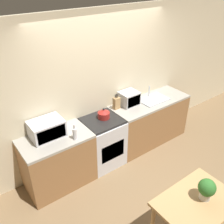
{
  "coord_description": "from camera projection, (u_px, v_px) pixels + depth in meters",
  "views": [
    {
      "loc": [
        -2.22,
        -2.07,
        3.11
      ],
      "look_at": [
        -0.13,
        0.74,
        1.05
      ],
      "focal_mm": 40.0,
      "sensor_mm": 36.0,
      "label": 1
    }
  ],
  "objects": [
    {
      "name": "bottle",
      "position": [
        75.0,
        133.0,
        3.64
      ],
      "size": [
        0.06,
        0.06,
        0.25
      ],
      "color": "silver",
      "rests_on": "counter_left_run"
    },
    {
      "name": "sink_basin",
      "position": [
        153.0,
        99.0,
        4.75
      ],
      "size": [
        0.56,
        0.37,
        0.24
      ],
      "color": "silver",
      "rests_on": "counter_right_run"
    },
    {
      "name": "microwave",
      "position": [
        47.0,
        129.0,
        3.68
      ],
      "size": [
        0.49,
        0.36,
        0.26
      ],
      "color": "silver",
      "rests_on": "counter_left_run"
    },
    {
      "name": "wall_back",
      "position": [
        103.0,
        87.0,
        4.31
      ],
      "size": [
        10.0,
        0.06,
        2.6
      ],
      "color": "beige",
      "rests_on": "ground_plane"
    },
    {
      "name": "potted_plant",
      "position": [
        207.0,
        189.0,
        2.85
      ],
      "size": [
        0.2,
        0.2,
        0.28
      ],
      "color": "beige",
      "rests_on": "dining_table"
    },
    {
      "name": "counter_right_run",
      "position": [
        149.0,
        121.0,
        4.94
      ],
      "size": [
        1.6,
        0.62,
        0.9
      ],
      "color": "olive",
      "rests_on": "ground_plane"
    },
    {
      "name": "kettle",
      "position": [
        104.0,
        114.0,
        4.15
      ],
      "size": [
        0.2,
        0.2,
        0.19
      ],
      "color": "maroon",
      "rests_on": "stove_range"
    },
    {
      "name": "counter_left_run",
      "position": [
        58.0,
        161.0,
        3.93
      ],
      "size": [
        1.07,
        0.62,
        0.9
      ],
      "color": "olive",
      "rests_on": "ground_plane"
    },
    {
      "name": "dining_table",
      "position": [
        196.0,
        207.0,
        2.94
      ],
      "size": [
        0.96,
        0.66,
        0.75
      ],
      "color": "tan",
      "rests_on": "ground_plane"
    },
    {
      "name": "knife_block",
      "position": [
        116.0,
        103.0,
        4.41
      ],
      "size": [
        0.11,
        0.08,
        0.28
      ],
      "color": "tan",
      "rests_on": "counter_right_run"
    },
    {
      "name": "ground_plane",
      "position": [
        145.0,
        182.0,
        4.15
      ],
      "size": [
        16.0,
        16.0,
        0.0
      ],
      "primitive_type": "plane",
      "color": "brown"
    },
    {
      "name": "toaster_oven",
      "position": [
        129.0,
        98.0,
        4.53
      ],
      "size": [
        0.33,
        0.29,
        0.25
      ],
      "color": "silver",
      "rests_on": "counter_right_run"
    },
    {
      "name": "stove_range",
      "position": [
        103.0,
        142.0,
        4.37
      ],
      "size": [
        0.64,
        0.62,
        0.9
      ],
      "color": "silver",
      "rests_on": "ground_plane"
    }
  ]
}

